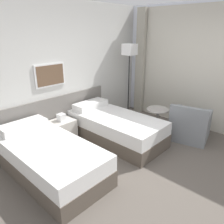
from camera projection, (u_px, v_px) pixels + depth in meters
ground_plane at (157, 171)px, 3.52m from camera, size 16.00×16.00×0.00m
wall_headboard at (66, 73)px, 4.49m from camera, size 10.00×0.10×2.70m
wall_window at (219, 71)px, 4.52m from camera, size 0.21×4.75×2.70m
bed_near_door at (49, 158)px, 3.40m from camera, size 0.96×1.98×0.65m
bed_near_window at (115, 127)px, 4.46m from camera, size 0.96×1.98×0.65m
nightstand at (63, 130)px, 4.41m from camera, size 0.47×0.39×0.58m
floor_lamp at (129, 55)px, 5.12m from camera, size 0.27×0.27×1.83m
side_table at (157, 117)px, 4.55m from camera, size 0.45×0.45×0.61m
armchair at (190, 126)px, 4.51m from camera, size 0.91×0.87×0.77m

